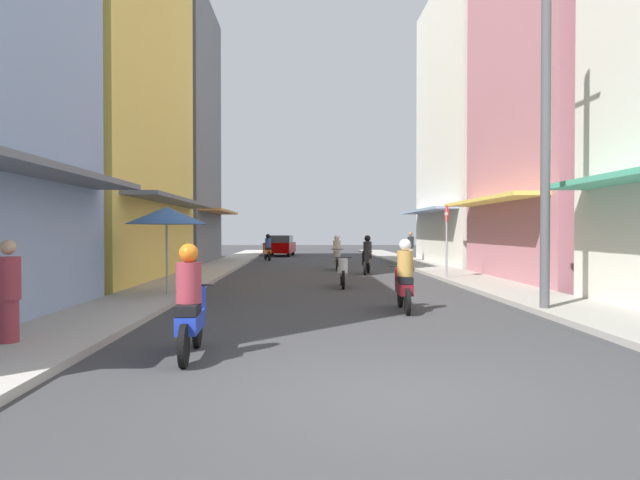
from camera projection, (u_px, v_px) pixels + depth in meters
name	position (u px, v px, depth m)	size (l,w,h in m)	color
ground_plane	(326.00, 273.00, 23.42)	(94.80, 94.80, 0.00)	#38383A
sidewalk_left	(206.00, 272.00, 23.27)	(1.98, 51.09, 0.12)	#ADA89E
sidewalk_right	(443.00, 271.00, 23.57)	(1.98, 51.09, 0.12)	#9E9991
building_left_mid	(78.00, 55.00, 19.98)	(7.05, 10.85, 15.96)	#EFD159
building_left_far	(154.00, 133.00, 30.20)	(7.05, 8.02, 14.01)	slate
building_right_mid	(589.00, 78.00, 19.40)	(7.05, 8.48, 14.05)	#B7727F
building_right_far	(493.00, 126.00, 29.22)	(7.05, 9.93, 14.34)	silver
motorbike_black	(367.00, 257.00, 22.86)	(0.64, 1.78, 1.58)	black
motorbike_maroon	(404.00, 279.00, 12.30)	(0.55, 1.81, 1.58)	black
motorbike_silver	(337.00, 254.00, 25.36)	(0.55, 1.81, 1.58)	black
motorbike_blue	(191.00, 307.00, 7.80)	(0.55, 1.81, 1.58)	black
motorbike_white	(342.00, 271.00, 17.48)	(0.55, 1.81, 0.96)	black
motorbike_orange	(267.00, 249.00, 33.57)	(0.66, 1.77, 1.58)	black
parked_car	(280.00, 245.00, 39.65)	(2.15, 4.25, 1.45)	#8C0000
pedestrian_midway	(411.00, 247.00, 31.35)	(0.34, 0.34, 1.70)	beige
pedestrian_foreground	(8.00, 295.00, 8.23)	(0.34, 0.34, 1.62)	#99333F
vendor_umbrella	(167.00, 216.00, 14.63)	(2.08, 2.08, 2.38)	#99999E
utility_pole	(546.00, 122.00, 11.89)	(0.20, 1.20, 7.94)	#4C4C4F
street_sign_no_entry	(447.00, 232.00, 19.71)	(0.07, 0.60, 2.65)	gray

